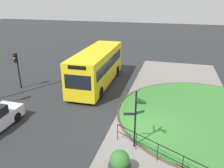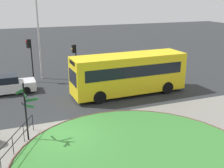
% 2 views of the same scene
% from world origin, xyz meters
% --- Properties ---
extents(ground, '(120.00, 120.00, 0.00)m').
position_xyz_m(ground, '(0.00, 0.00, 0.00)').
color(ground, '#282B2D').
extents(sidewalk_paving, '(32.00, 8.07, 0.02)m').
position_xyz_m(sidewalk_paving, '(0.00, -1.97, 0.01)').
color(sidewalk_paving, gray).
rests_on(sidewalk_paving, ground).
extents(grass_island, '(12.12, 12.12, 0.10)m').
position_xyz_m(grass_island, '(2.92, -3.93, 0.05)').
color(grass_island, '#387A33').
rests_on(grass_island, ground).
extents(grass_kerb_ring, '(12.43, 12.43, 0.11)m').
position_xyz_m(grass_kerb_ring, '(2.92, -3.93, 0.06)').
color(grass_kerb_ring, brown).
rests_on(grass_kerb_ring, ground).
extents(signpost_directional, '(1.09, 1.13, 3.33)m').
position_xyz_m(signpost_directional, '(-1.83, 0.26, 1.94)').
color(signpost_directional, black).
rests_on(signpost_directional, ground).
extents(railing_grass_edge, '(2.47, 4.75, 1.03)m').
position_xyz_m(railing_grass_edge, '(-2.69, -1.03, 0.67)').
color(railing_grass_edge, black).
rests_on(railing_grass_edge, ground).
extents(bus_yellow, '(9.29, 2.77, 3.24)m').
position_xyz_m(bus_yellow, '(6.54, 5.28, 1.74)').
color(bus_yellow, yellow).
rests_on(bus_yellow, ground).
extents(traffic_light_far, '(0.49, 0.29, 3.24)m').
position_xyz_m(traffic_light_far, '(3.67, 11.58, 2.39)').
color(traffic_light_far, black).
rests_on(traffic_light_far, ground).
extents(planter_near_signpost, '(1.08, 1.08, 1.24)m').
position_xyz_m(planter_near_signpost, '(-4.02, 0.58, 0.55)').
color(planter_near_signpost, '#383838').
rests_on(planter_near_signpost, ground).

